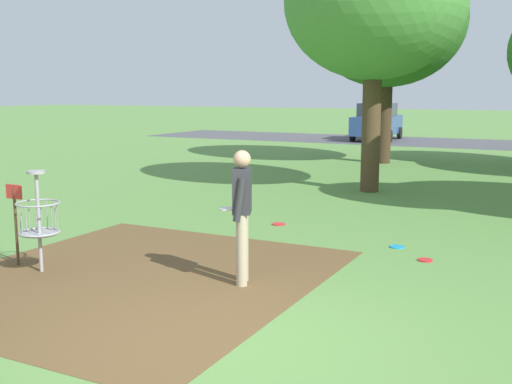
{
  "coord_description": "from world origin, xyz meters",
  "views": [
    {
      "loc": [
        2.98,
        -4.94,
        2.44
      ],
      "look_at": [
        -1.04,
        2.92,
        1.0
      ],
      "focal_mm": 43.75,
      "sensor_mm": 36.0,
      "label": 1
    }
  ],
  "objects_px": {
    "frisbee_far_left": "(397,247)",
    "tree_mid_center": "(375,3)",
    "frisbee_mid_grass": "(279,224)",
    "tree_mid_right": "(387,20)",
    "parked_car_leftmost": "(377,122)",
    "frisbee_far_right": "(425,260)",
    "disc_golf_basket": "(36,217)",
    "player_waiting_right": "(242,209)"
  },
  "relations": [
    {
      "from": "frisbee_far_left",
      "to": "tree_mid_center",
      "type": "distance_m",
      "value": 7.16
    },
    {
      "from": "frisbee_mid_grass",
      "to": "tree_mid_right",
      "type": "bearing_deg",
      "value": 95.65
    },
    {
      "from": "parked_car_leftmost",
      "to": "frisbee_far_right",
      "type": "bearing_deg",
      "value": -71.96
    },
    {
      "from": "disc_golf_basket",
      "to": "tree_mid_center",
      "type": "bearing_deg",
      "value": 77.11
    },
    {
      "from": "disc_golf_basket",
      "to": "tree_mid_right",
      "type": "height_order",
      "value": "tree_mid_right"
    },
    {
      "from": "disc_golf_basket",
      "to": "player_waiting_right",
      "type": "height_order",
      "value": "player_waiting_right"
    },
    {
      "from": "disc_golf_basket",
      "to": "parked_car_leftmost",
      "type": "bearing_deg",
      "value": 95.7
    },
    {
      "from": "frisbee_far_left",
      "to": "tree_mid_center",
      "type": "bearing_deg",
      "value": 111.36
    },
    {
      "from": "frisbee_far_left",
      "to": "tree_mid_right",
      "type": "relative_size",
      "value": 0.03
    },
    {
      "from": "frisbee_far_left",
      "to": "tree_mid_right",
      "type": "xyz_separation_m",
      "value": [
        -3.43,
        11.36,
        4.73
      ]
    },
    {
      "from": "disc_golf_basket",
      "to": "frisbee_mid_grass",
      "type": "height_order",
      "value": "disc_golf_basket"
    },
    {
      "from": "disc_golf_basket",
      "to": "frisbee_mid_grass",
      "type": "bearing_deg",
      "value": 68.47
    },
    {
      "from": "disc_golf_basket",
      "to": "frisbee_far_left",
      "type": "xyz_separation_m",
      "value": [
        4.04,
        3.52,
        -0.74
      ]
    },
    {
      "from": "tree_mid_center",
      "to": "frisbee_mid_grass",
      "type": "bearing_deg",
      "value": -94.28
    },
    {
      "from": "player_waiting_right",
      "to": "frisbee_mid_grass",
      "type": "bearing_deg",
      "value": 107.54
    },
    {
      "from": "frisbee_far_left",
      "to": "frisbee_far_right",
      "type": "relative_size",
      "value": 1.08
    },
    {
      "from": "player_waiting_right",
      "to": "frisbee_mid_grass",
      "type": "relative_size",
      "value": 6.89
    },
    {
      "from": "frisbee_far_right",
      "to": "tree_mid_right",
      "type": "relative_size",
      "value": 0.03
    },
    {
      "from": "disc_golf_basket",
      "to": "frisbee_far_left",
      "type": "distance_m",
      "value": 5.41
    },
    {
      "from": "frisbee_far_right",
      "to": "tree_mid_right",
      "type": "xyz_separation_m",
      "value": [
        -4.0,
        11.94,
        4.73
      ]
    },
    {
      "from": "frisbee_far_left",
      "to": "parked_car_leftmost",
      "type": "bearing_deg",
      "value": 107.12
    },
    {
      "from": "parked_car_leftmost",
      "to": "player_waiting_right",
      "type": "bearing_deg",
      "value": -77.69
    },
    {
      "from": "disc_golf_basket",
      "to": "player_waiting_right",
      "type": "xyz_separation_m",
      "value": [
        2.74,
        0.79,
        0.21
      ]
    },
    {
      "from": "player_waiting_right",
      "to": "parked_car_leftmost",
      "type": "distance_m",
      "value": 24.38
    },
    {
      "from": "player_waiting_right",
      "to": "frisbee_far_left",
      "type": "xyz_separation_m",
      "value": [
        1.3,
        2.73,
        -0.96
      ]
    },
    {
      "from": "disc_golf_basket",
      "to": "parked_car_leftmost",
      "type": "relative_size",
      "value": 0.32
    },
    {
      "from": "disc_golf_basket",
      "to": "frisbee_far_right",
      "type": "bearing_deg",
      "value": 32.54
    },
    {
      "from": "disc_golf_basket",
      "to": "frisbee_far_left",
      "type": "height_order",
      "value": "disc_golf_basket"
    },
    {
      "from": "frisbee_mid_grass",
      "to": "frisbee_far_left",
      "type": "distance_m",
      "value": 2.48
    },
    {
      "from": "frisbee_mid_grass",
      "to": "frisbee_far_left",
      "type": "relative_size",
      "value": 1.09
    },
    {
      "from": "player_waiting_right",
      "to": "frisbee_far_right",
      "type": "distance_m",
      "value": 3.0
    },
    {
      "from": "frisbee_mid_grass",
      "to": "tree_mid_center",
      "type": "relative_size",
      "value": 0.04
    },
    {
      "from": "frisbee_far_left",
      "to": "frisbee_far_right",
      "type": "height_order",
      "value": "same"
    },
    {
      "from": "disc_golf_basket",
      "to": "tree_mid_right",
      "type": "xyz_separation_m",
      "value": [
        0.6,
        14.88,
        3.98
      ]
    },
    {
      "from": "frisbee_far_left",
      "to": "player_waiting_right",
      "type": "bearing_deg",
      "value": -115.37
    },
    {
      "from": "player_waiting_right",
      "to": "frisbee_mid_grass",
      "type": "distance_m",
      "value": 3.71
    },
    {
      "from": "frisbee_far_left",
      "to": "parked_car_leftmost",
      "type": "relative_size",
      "value": 0.05
    },
    {
      "from": "disc_golf_basket",
      "to": "tree_mid_right",
      "type": "distance_m",
      "value": 15.41
    },
    {
      "from": "tree_mid_center",
      "to": "player_waiting_right",
      "type": "bearing_deg",
      "value": -84.66
    },
    {
      "from": "player_waiting_right",
      "to": "tree_mid_right",
      "type": "height_order",
      "value": "tree_mid_right"
    },
    {
      "from": "frisbee_far_left",
      "to": "tree_mid_right",
      "type": "distance_m",
      "value": 12.77
    },
    {
      "from": "player_waiting_right",
      "to": "tree_mid_center",
      "type": "relative_size",
      "value": 0.27
    }
  ]
}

